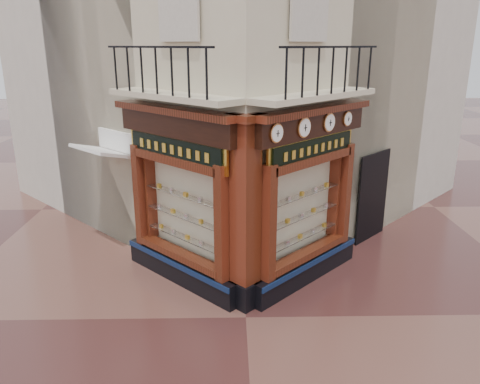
{
  "coord_description": "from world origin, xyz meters",
  "views": [
    {
      "loc": [
        -0.28,
        -8.13,
        5.19
      ],
      "look_at": [
        -0.08,
        2.0,
        1.99
      ],
      "focal_mm": 35.0,
      "sensor_mm": 36.0,
      "label": 1
    }
  ],
  "objects_px": {
    "clock_b": "(304,128)",
    "signboard_right": "(313,149)",
    "clock_c": "(329,122)",
    "clock_a": "(276,133)",
    "awning": "(110,250)",
    "corner_pilaster": "(245,217)",
    "signboard_left": "(175,149)",
    "clock_d": "(347,119)"
  },
  "relations": [
    {
      "from": "clock_c",
      "to": "clock_a",
      "type": "bearing_deg",
      "value": 180.0
    },
    {
      "from": "clock_b",
      "to": "clock_c",
      "type": "height_order",
      "value": "clock_b"
    },
    {
      "from": "awning",
      "to": "signboard_right",
      "type": "relative_size",
      "value": 0.72
    },
    {
      "from": "corner_pilaster",
      "to": "clock_d",
      "type": "relative_size",
      "value": 12.09
    },
    {
      "from": "awning",
      "to": "signboard_right",
      "type": "height_order",
      "value": "signboard_right"
    },
    {
      "from": "signboard_left",
      "to": "clock_a",
      "type": "bearing_deg",
      "value": -162.26
    },
    {
      "from": "clock_c",
      "to": "awning",
      "type": "distance_m",
      "value": 6.62
    },
    {
      "from": "awning",
      "to": "signboard_right",
      "type": "bearing_deg",
      "value": -154.77
    },
    {
      "from": "awning",
      "to": "clock_b",
      "type": "bearing_deg",
      "value": -160.42
    },
    {
      "from": "clock_b",
      "to": "clock_d",
      "type": "height_order",
      "value": "clock_b"
    },
    {
      "from": "clock_d",
      "to": "awning",
      "type": "height_order",
      "value": "clock_d"
    },
    {
      "from": "clock_a",
      "to": "signboard_right",
      "type": "distance_m",
      "value": 1.47
    },
    {
      "from": "clock_c",
      "to": "signboard_right",
      "type": "relative_size",
      "value": 0.19
    },
    {
      "from": "clock_a",
      "to": "clock_c",
      "type": "relative_size",
      "value": 0.91
    },
    {
      "from": "clock_b",
      "to": "signboard_right",
      "type": "relative_size",
      "value": 0.19
    },
    {
      "from": "clock_b",
      "to": "signboard_right",
      "type": "bearing_deg",
      "value": 12.18
    },
    {
      "from": "clock_a",
      "to": "clock_b",
      "type": "xyz_separation_m",
      "value": [
        0.61,
        0.61,
        0.0
      ]
    },
    {
      "from": "signboard_right",
      "to": "clock_c",
      "type": "bearing_deg",
      "value": -16.39
    },
    {
      "from": "clock_d",
      "to": "signboard_right",
      "type": "distance_m",
      "value": 1.22
    },
    {
      "from": "signboard_left",
      "to": "signboard_right",
      "type": "relative_size",
      "value": 1.07
    },
    {
      "from": "clock_b",
      "to": "corner_pilaster",
      "type": "bearing_deg",
      "value": 160.97
    },
    {
      "from": "signboard_left",
      "to": "clock_b",
      "type": "bearing_deg",
      "value": -144.47
    },
    {
      "from": "clock_d",
      "to": "clock_c",
      "type": "bearing_deg",
      "value": -180.0
    },
    {
      "from": "corner_pilaster",
      "to": "clock_c",
      "type": "relative_size",
      "value": 9.83
    },
    {
      "from": "corner_pilaster",
      "to": "clock_b",
      "type": "xyz_separation_m",
      "value": [
        1.18,
        0.57,
        1.67
      ]
    },
    {
      "from": "clock_b",
      "to": "clock_d",
      "type": "xyz_separation_m",
      "value": [
        1.14,
        1.14,
        -0.0
      ]
    },
    {
      "from": "corner_pilaster",
      "to": "clock_a",
      "type": "relative_size",
      "value": 10.83
    },
    {
      "from": "clock_c",
      "to": "awning",
      "type": "height_order",
      "value": "clock_c"
    },
    {
      "from": "clock_c",
      "to": "corner_pilaster",
      "type": "bearing_deg",
      "value": 168.64
    },
    {
      "from": "corner_pilaster",
      "to": "awning",
      "type": "height_order",
      "value": "corner_pilaster"
    },
    {
      "from": "clock_a",
      "to": "clock_d",
      "type": "bearing_deg",
      "value": 0.0
    },
    {
      "from": "clock_c",
      "to": "clock_d",
      "type": "height_order",
      "value": "clock_c"
    },
    {
      "from": "clock_a",
      "to": "clock_c",
      "type": "distance_m",
      "value": 1.75
    },
    {
      "from": "awning",
      "to": "signboard_right",
      "type": "distance_m",
      "value": 6.12
    },
    {
      "from": "clock_a",
      "to": "signboard_right",
      "type": "bearing_deg",
      "value": 4.61
    },
    {
      "from": "corner_pilaster",
      "to": "awning",
      "type": "relative_size",
      "value": 2.59
    },
    {
      "from": "clock_d",
      "to": "signboard_left",
      "type": "distance_m",
      "value": 3.87
    },
    {
      "from": "corner_pilaster",
      "to": "clock_b",
      "type": "height_order",
      "value": "corner_pilaster"
    },
    {
      "from": "clock_a",
      "to": "awning",
      "type": "xyz_separation_m",
      "value": [
        -4.08,
        2.83,
        -3.62
      ]
    },
    {
      "from": "clock_b",
      "to": "clock_c",
      "type": "relative_size",
      "value": 1.02
    },
    {
      "from": "clock_b",
      "to": "clock_a",
      "type": "bearing_deg",
      "value": -180.0
    },
    {
      "from": "clock_b",
      "to": "signboard_left",
      "type": "xyz_separation_m",
      "value": [
        -2.64,
        0.44,
        -0.52
      ]
    }
  ]
}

